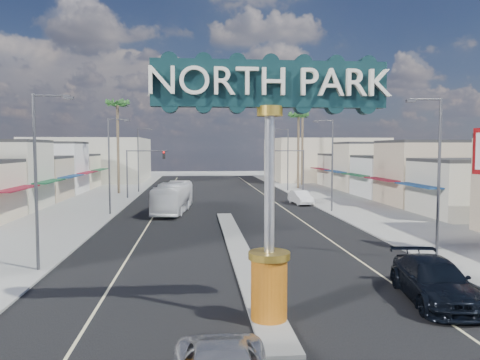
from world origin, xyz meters
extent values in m
plane|color=gray|center=(0.00, 30.00, 0.00)|extent=(160.00, 160.00, 0.00)
cube|color=black|center=(0.00, 30.00, 0.01)|extent=(20.00, 120.00, 0.01)
cube|color=gray|center=(0.00, 14.00, 0.08)|extent=(1.30, 30.00, 0.16)
cube|color=gray|center=(-14.00, 30.00, 0.06)|extent=(8.00, 120.00, 0.12)
cube|color=gray|center=(14.00, 30.00, 0.06)|extent=(8.00, 120.00, 0.12)
cube|color=beige|center=(-24.00, 43.00, 3.00)|extent=(12.00, 42.00, 6.00)
cube|color=#B7B29E|center=(24.00, 43.00, 3.00)|extent=(12.00, 42.00, 6.00)
cube|color=#B7B29E|center=(-22.00, 75.00, 4.00)|extent=(20.00, 20.00, 8.00)
cube|color=beige|center=(22.00, 75.00, 4.00)|extent=(20.00, 20.00, 8.00)
cylinder|color=#B65B0E|center=(0.00, 2.00, 1.26)|extent=(1.30, 1.30, 2.20)
cylinder|color=gold|center=(0.00, 2.00, 2.49)|extent=(1.50, 1.50, 0.25)
cylinder|color=#B7B7BC|center=(0.00, 2.00, 5.01)|extent=(0.36, 0.36, 4.80)
cylinder|color=gold|center=(0.00, 2.00, 7.58)|extent=(0.90, 0.90, 0.35)
cube|color=#0D272A|center=(0.00, 2.00, 8.51)|extent=(8.20, 0.50, 1.60)
cylinder|color=#47474C|center=(-11.00, 44.00, 3.00)|extent=(0.18, 0.18, 6.00)
cylinder|color=#47474C|center=(-8.50, 44.00, 5.90)|extent=(5.00, 0.12, 0.12)
cube|color=black|center=(-6.50, 44.00, 5.40)|extent=(0.32, 0.32, 1.00)
sphere|color=red|center=(-6.50, 43.82, 5.72)|extent=(0.22, 0.22, 0.22)
cylinder|color=#47474C|center=(11.00, 44.00, 3.00)|extent=(0.18, 0.18, 6.00)
cylinder|color=#47474C|center=(8.50, 44.00, 5.90)|extent=(5.00, 0.12, 0.12)
cube|color=black|center=(6.50, 44.00, 5.40)|extent=(0.32, 0.32, 1.00)
sphere|color=red|center=(6.50, 43.82, 5.72)|extent=(0.22, 0.22, 0.22)
cylinder|color=#47474C|center=(-10.60, 10.00, 4.50)|extent=(0.16, 0.16, 9.00)
cylinder|color=#47474C|center=(-9.70, 10.00, 8.90)|extent=(1.80, 0.10, 0.10)
cube|color=#47474C|center=(-8.90, 10.00, 8.80)|extent=(0.50, 0.22, 0.15)
cylinder|color=#47474C|center=(-10.60, 30.00, 4.50)|extent=(0.16, 0.16, 9.00)
cylinder|color=#47474C|center=(-9.70, 30.00, 8.90)|extent=(1.80, 0.10, 0.10)
cube|color=#47474C|center=(-8.90, 30.00, 8.80)|extent=(0.50, 0.22, 0.15)
cylinder|color=#47474C|center=(-10.60, 52.00, 4.50)|extent=(0.16, 0.16, 9.00)
cylinder|color=#47474C|center=(-9.70, 52.00, 8.90)|extent=(1.80, 0.10, 0.10)
cube|color=#47474C|center=(-8.90, 52.00, 8.80)|extent=(0.50, 0.22, 0.15)
cylinder|color=#47474C|center=(10.60, 10.00, 4.50)|extent=(0.16, 0.16, 9.00)
cylinder|color=#47474C|center=(9.70, 10.00, 8.90)|extent=(1.80, 0.10, 0.10)
cube|color=#47474C|center=(8.90, 10.00, 8.80)|extent=(0.50, 0.22, 0.15)
cylinder|color=#47474C|center=(10.60, 30.00, 4.50)|extent=(0.16, 0.16, 9.00)
cylinder|color=#47474C|center=(9.70, 30.00, 8.90)|extent=(1.80, 0.10, 0.10)
cube|color=#47474C|center=(8.90, 30.00, 8.80)|extent=(0.50, 0.22, 0.15)
cylinder|color=#47474C|center=(10.60, 52.00, 4.50)|extent=(0.16, 0.16, 9.00)
cylinder|color=#47474C|center=(9.70, 52.00, 8.90)|extent=(1.80, 0.10, 0.10)
cube|color=#47474C|center=(8.90, 52.00, 8.80)|extent=(0.50, 0.22, 0.15)
cylinder|color=brown|center=(-13.00, 50.00, 6.00)|extent=(0.36, 0.36, 12.00)
cylinder|color=brown|center=(13.00, 56.00, 5.50)|extent=(0.36, 0.36, 11.00)
cylinder|color=brown|center=(15.00, 62.00, 6.50)|extent=(0.36, 0.36, 13.00)
imported|color=black|center=(7.12, 3.74, 0.86)|extent=(3.21, 6.21, 1.72)
imported|color=white|center=(9.00, 36.59, 0.76)|extent=(2.10, 4.78, 1.53)
imported|color=white|center=(-4.80, 31.31, 1.46)|extent=(3.67, 10.68, 2.91)
camera|label=1|loc=(-2.58, -14.25, 6.32)|focal=35.00mm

